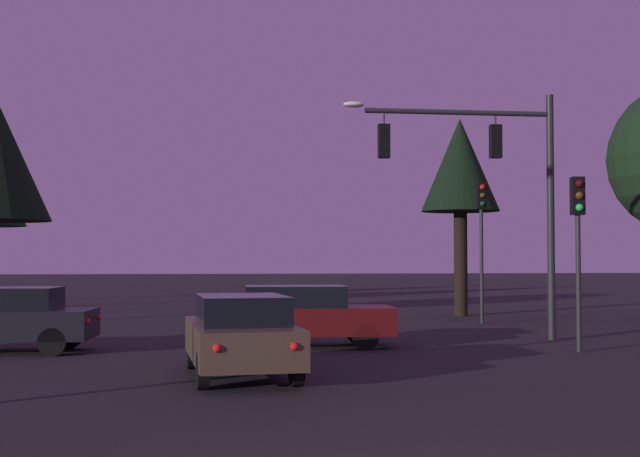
{
  "coord_description": "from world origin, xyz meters",
  "views": [
    {
      "loc": [
        -2.18,
        -7.53,
        2.21
      ],
      "look_at": [
        0.39,
        13.93,
        2.98
      ],
      "focal_mm": 46.63,
      "sensor_mm": 36.0,
      "label": 1
    }
  ],
  "objects_px": {
    "traffic_light_corner_right": "(481,224)",
    "tree_left_far": "(460,168)",
    "car_crossing_left": "(3,318)",
    "car_crossing_right": "(300,315)",
    "traffic_light_corner_left": "(578,227)",
    "traffic_signal_mast_arm": "(493,171)",
    "car_nearside_lane": "(241,334)"
  },
  "relations": [
    {
      "from": "traffic_light_corner_right",
      "to": "tree_left_far",
      "type": "relative_size",
      "value": 0.63
    },
    {
      "from": "car_crossing_left",
      "to": "traffic_light_corner_right",
      "type": "bearing_deg",
      "value": 26.56
    },
    {
      "from": "traffic_light_corner_right",
      "to": "tree_left_far",
      "type": "xyz_separation_m",
      "value": [
        0.37,
        3.71,
        2.31
      ]
    },
    {
      "from": "car_crossing_right",
      "to": "tree_left_far",
      "type": "bearing_deg",
      "value": 55.22
    },
    {
      "from": "traffic_light_corner_left",
      "to": "tree_left_far",
      "type": "bearing_deg",
      "value": 86.57
    },
    {
      "from": "traffic_signal_mast_arm",
      "to": "traffic_light_corner_left",
      "type": "relative_size",
      "value": 1.61
    },
    {
      "from": "traffic_signal_mast_arm",
      "to": "car_crossing_left",
      "type": "height_order",
      "value": "traffic_signal_mast_arm"
    },
    {
      "from": "car_nearside_lane",
      "to": "car_crossing_left",
      "type": "distance_m",
      "value": 7.18
    },
    {
      "from": "traffic_signal_mast_arm",
      "to": "car_crossing_left",
      "type": "distance_m",
      "value": 12.96
    },
    {
      "from": "traffic_light_corner_right",
      "to": "traffic_signal_mast_arm",
      "type": "bearing_deg",
      "value": -104.8
    },
    {
      "from": "car_nearside_lane",
      "to": "tree_left_far",
      "type": "height_order",
      "value": "tree_left_far"
    },
    {
      "from": "traffic_signal_mast_arm",
      "to": "traffic_light_corner_right",
      "type": "relative_size",
      "value": 1.4
    },
    {
      "from": "traffic_light_corner_left",
      "to": "car_nearside_lane",
      "type": "relative_size",
      "value": 0.96
    },
    {
      "from": "car_crossing_right",
      "to": "tree_left_far",
      "type": "relative_size",
      "value": 0.62
    },
    {
      "from": "car_nearside_lane",
      "to": "car_crossing_right",
      "type": "bearing_deg",
      "value": 72.52
    },
    {
      "from": "car_nearside_lane",
      "to": "tree_left_far",
      "type": "xyz_separation_m",
      "value": [
        8.72,
        15.29,
        4.87
      ]
    },
    {
      "from": "tree_left_far",
      "to": "car_nearside_lane",
      "type": "bearing_deg",
      "value": -119.69
    },
    {
      "from": "traffic_signal_mast_arm",
      "to": "traffic_light_corner_right",
      "type": "height_order",
      "value": "traffic_signal_mast_arm"
    },
    {
      "from": "car_crossing_right",
      "to": "tree_left_far",
      "type": "distance_m",
      "value": 13.44
    },
    {
      "from": "car_crossing_left",
      "to": "traffic_signal_mast_arm",
      "type": "bearing_deg",
      "value": 6.2
    },
    {
      "from": "traffic_light_corner_left",
      "to": "traffic_light_corner_right",
      "type": "height_order",
      "value": "traffic_light_corner_right"
    },
    {
      "from": "traffic_signal_mast_arm",
      "to": "car_crossing_right",
      "type": "bearing_deg",
      "value": -169.2
    },
    {
      "from": "traffic_signal_mast_arm",
      "to": "car_crossing_left",
      "type": "xyz_separation_m",
      "value": [
        -12.33,
        -1.34,
        -3.76
      ]
    },
    {
      "from": "traffic_signal_mast_arm",
      "to": "car_crossing_right",
      "type": "xyz_separation_m",
      "value": [
        -5.31,
        -1.01,
        -3.76
      ]
    },
    {
      "from": "traffic_signal_mast_arm",
      "to": "car_nearside_lane",
      "type": "height_order",
      "value": "traffic_signal_mast_arm"
    },
    {
      "from": "traffic_light_corner_left",
      "to": "car_crossing_right",
      "type": "bearing_deg",
      "value": 163.83
    },
    {
      "from": "traffic_light_corner_left",
      "to": "car_crossing_right",
      "type": "relative_size",
      "value": 0.88
    },
    {
      "from": "car_crossing_left",
      "to": "car_crossing_right",
      "type": "xyz_separation_m",
      "value": [
        7.02,
        0.33,
        0.0
      ]
    },
    {
      "from": "traffic_signal_mast_arm",
      "to": "tree_left_far",
      "type": "xyz_separation_m",
      "value": [
        1.83,
        9.27,
        1.1
      ]
    },
    {
      "from": "car_nearside_lane",
      "to": "car_crossing_right",
      "type": "distance_m",
      "value": 5.25
    },
    {
      "from": "car_crossing_right",
      "to": "traffic_light_corner_right",
      "type": "bearing_deg",
      "value": 44.11
    },
    {
      "from": "car_nearside_lane",
      "to": "car_crossing_left",
      "type": "relative_size",
      "value": 0.98
    }
  ]
}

